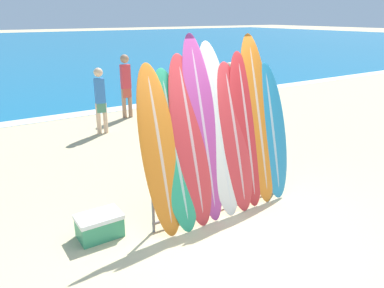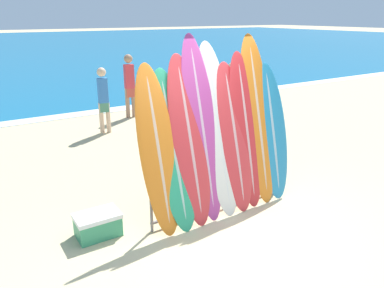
# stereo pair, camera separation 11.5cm
# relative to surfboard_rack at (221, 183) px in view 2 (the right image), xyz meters

# --- Properties ---
(ground_plane) EXTENTS (160.00, 160.00, 0.00)m
(ground_plane) POSITION_rel_surfboard_rack_xyz_m (-0.21, -0.63, -0.44)
(ground_plane) COLOR #CCB789
(surfboard_rack) EXTENTS (2.33, 0.04, 0.80)m
(surfboard_rack) POSITION_rel_surfboard_rack_xyz_m (0.00, 0.00, 0.00)
(surfboard_rack) COLOR slate
(surfboard_rack) RESTS_ON ground_plane
(surfboard_slot_0) EXTENTS (0.52, 0.69, 2.24)m
(surfboard_slot_0) POSITION_rel_surfboard_rack_xyz_m (-0.99, 0.06, 0.68)
(surfboard_slot_0) COLOR orange
(surfboard_slot_0) RESTS_ON ground_plane
(surfboard_slot_1) EXTENTS (0.55, 0.77, 2.15)m
(surfboard_slot_1) POSITION_rel_surfboard_rack_xyz_m (-0.75, 0.07, 0.64)
(surfboard_slot_1) COLOR #289E70
(surfboard_slot_1) RESTS_ON ground_plane
(surfboard_slot_2) EXTENTS (0.54, 0.77, 2.33)m
(surfboard_slot_2) POSITION_rel_surfboard_rack_xyz_m (-0.50, 0.07, 0.73)
(surfboard_slot_2) COLOR red
(surfboard_slot_2) RESTS_ON ground_plane
(surfboard_slot_3) EXTENTS (0.51, 0.77, 2.58)m
(surfboard_slot_3) POSITION_rel_surfboard_rack_xyz_m (-0.27, 0.11, 0.85)
(surfboard_slot_3) COLOR #B23D8E
(surfboard_slot_3) RESTS_ON ground_plane
(surfboard_slot_4) EXTENTS (0.56, 0.80, 2.47)m
(surfboard_slot_4) POSITION_rel_surfboard_rack_xyz_m (0.01, 0.11, 0.80)
(surfboard_slot_4) COLOR silver
(surfboard_slot_4) RESTS_ON ground_plane
(surfboard_slot_5) EXTENTS (0.56, 0.71, 2.18)m
(surfboard_slot_5) POSITION_rel_surfboard_rack_xyz_m (0.26, 0.05, 0.65)
(surfboard_slot_5) COLOR red
(surfboard_slot_5) RESTS_ON ground_plane
(surfboard_slot_6) EXTENTS (0.52, 0.66, 2.31)m
(surfboard_slot_6) POSITION_rel_surfboard_rack_xyz_m (0.50, 0.06, 0.72)
(surfboard_slot_6) COLOR red
(surfboard_slot_6) RESTS_ON ground_plane
(surfboard_slot_7) EXTENTS (0.57, 0.73, 2.55)m
(surfboard_slot_7) POSITION_rel_surfboard_rack_xyz_m (0.75, 0.10, 0.84)
(surfboard_slot_7) COLOR orange
(surfboard_slot_7) RESTS_ON ground_plane
(surfboard_slot_8) EXTENTS (0.59, 0.61, 2.12)m
(surfboard_slot_8) POSITION_rel_surfboard_rack_xyz_m (1.01, 0.04, 0.62)
(surfboard_slot_8) COLOR teal
(surfboard_slot_8) RESTS_ON ground_plane
(person_near_water) EXTENTS (0.24, 0.30, 1.78)m
(person_near_water) POSITION_rel_surfboard_rack_xyz_m (2.04, 4.59, 0.53)
(person_near_water) COLOR tan
(person_near_water) RESTS_ON ground_plane
(person_mid_beach) EXTENTS (0.29, 0.23, 1.74)m
(person_mid_beach) POSITION_rel_surfboard_rack_xyz_m (2.57, 3.07, 0.51)
(person_mid_beach) COLOR beige
(person_mid_beach) RESTS_ON ground_plane
(person_far_left) EXTENTS (0.30, 0.24, 1.78)m
(person_far_left) POSITION_rel_surfboard_rack_xyz_m (1.04, 5.77, 0.53)
(person_far_left) COLOR #A87A5B
(person_far_left) RESTS_ON ground_plane
(person_far_right) EXTENTS (0.27, 0.22, 1.62)m
(person_far_right) POSITION_rel_surfboard_rack_xyz_m (-0.11, 4.70, 0.45)
(person_far_right) COLOR beige
(person_far_right) RESTS_ON ground_plane
(cooler_box) EXTENTS (0.58, 0.39, 0.32)m
(cooler_box) POSITION_rel_surfboard_rack_xyz_m (-1.80, 0.29, -0.28)
(cooler_box) COLOR #389366
(cooler_box) RESTS_ON ground_plane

